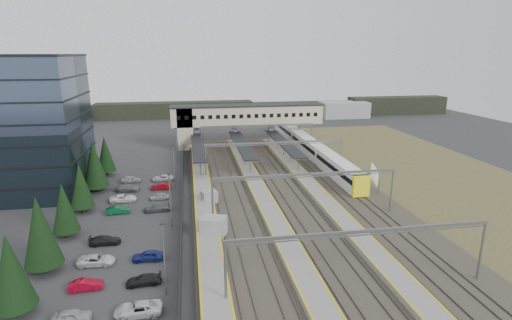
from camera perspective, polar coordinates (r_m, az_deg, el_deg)
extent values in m
plane|color=#2B2B2D|center=(67.58, -4.86, -6.25)|extent=(220.00, 220.00, 0.00)
cube|color=#38435A|center=(81.98, -31.88, 4.02)|extent=(24.00, 18.00, 24.00)
cube|color=black|center=(83.72, -31.07, -1.73)|extent=(24.30, 18.30, 0.25)
cube|color=black|center=(82.92, -31.39, 0.54)|extent=(24.30, 18.30, 0.25)
cube|color=black|center=(82.26, -31.72, 2.85)|extent=(24.30, 18.30, 0.25)
cube|color=black|center=(81.74, -32.05, 5.20)|extent=(24.30, 18.30, 0.25)
cube|color=black|center=(81.35, -32.38, 7.57)|extent=(24.30, 18.30, 0.25)
cube|color=black|center=(81.11, -32.72, 9.96)|extent=(24.30, 18.30, 0.25)
cylinder|color=black|center=(47.11, -30.92, -17.79)|extent=(0.44, 0.44, 1.20)
cone|color=black|center=(45.15, -31.64, -13.30)|extent=(3.90, 3.90, 7.50)
cylinder|color=black|center=(53.59, -27.87, -13.32)|extent=(0.44, 0.44, 1.20)
cone|color=black|center=(51.74, -28.49, -8.89)|extent=(4.26, 4.26, 8.20)
cylinder|color=black|center=(61.31, -25.34, -9.42)|extent=(0.44, 0.44, 1.20)
cone|color=black|center=(59.93, -25.74, -6.10)|extent=(3.54, 3.54, 6.80)
cylinder|color=black|center=(69.34, -23.41, -6.40)|extent=(0.44, 0.44, 1.20)
cone|color=black|center=(68.10, -23.75, -3.33)|extent=(3.64, 3.64, 7.00)
cylinder|color=black|center=(78.51, -21.77, -3.77)|extent=(0.44, 0.44, 1.20)
cone|color=black|center=(77.22, -22.10, -0.50)|extent=(4.42, 4.42, 8.50)
cylinder|color=black|center=(87.87, -20.48, -1.69)|extent=(0.44, 0.44, 1.20)
cone|color=black|center=(86.86, -20.72, 0.83)|extent=(3.74, 3.74, 7.20)
imported|color=#A5A5AA|center=(43.79, -24.77, -19.57)|extent=(3.58, 1.53, 1.21)
imported|color=#A4061F|center=(48.12, -23.14, -16.08)|extent=(3.63, 1.52, 1.17)
imported|color=silver|center=(52.61, -21.84, -13.13)|extent=(4.38, 2.18, 1.19)
imported|color=black|center=(57.25, -20.76, -10.68)|extent=(4.08, 1.77, 1.17)
imported|color=#0B542A|center=(66.81, -19.10, -6.76)|extent=(3.78, 1.59, 1.21)
imported|color=white|center=(71.70, -18.45, -5.20)|extent=(4.60, 2.45, 1.23)
imported|color=slate|center=(76.64, -17.88, -3.83)|extent=(4.54, 2.23, 1.27)
imported|color=#A2A3A6|center=(81.63, -17.38, -2.64)|extent=(3.87, 1.79, 1.28)
imported|color=silver|center=(42.57, -16.49, -19.74)|extent=(4.56, 2.11, 1.27)
imported|color=black|center=(47.04, -15.74, -16.16)|extent=(3.92, 1.81, 1.11)
imported|color=navy|center=(51.59, -15.16, -13.05)|extent=(3.85, 1.68, 1.29)
imported|color=#53575C|center=(66.03, -13.93, -6.61)|extent=(4.31, 2.01, 1.22)
imported|color=#A7A8AC|center=(70.99, -13.64, -5.09)|extent=(3.34, 1.50, 1.12)
imported|color=maroon|center=(75.97, -13.40, -3.69)|extent=(3.73, 1.35, 1.22)
imported|color=silver|center=(81.01, -13.18, -2.51)|extent=(4.27, 2.15, 1.16)
cylinder|color=slate|center=(43.11, -12.98, -13.75)|extent=(0.16, 0.16, 8.00)
cube|color=black|center=(41.36, -13.31, -8.88)|extent=(0.50, 0.25, 0.15)
cylinder|color=slate|center=(58.59, -12.13, -5.77)|extent=(0.16, 0.16, 8.00)
cube|color=black|center=(57.31, -12.35, -2.03)|extent=(0.50, 0.25, 0.15)
cylinder|color=slate|center=(75.69, -11.62, -0.96)|extent=(0.16, 0.16, 8.00)
cube|color=black|center=(74.71, -11.79, 1.99)|extent=(0.50, 0.25, 0.15)
cylinder|color=slate|center=(93.13, -11.31, 2.06)|extent=(0.16, 0.16, 8.00)
cube|color=black|center=(92.34, -11.44, 4.48)|extent=(0.50, 0.25, 0.15)
cube|color=#26282B|center=(71.77, -10.41, -4.30)|extent=(0.08, 90.00, 2.00)
cube|color=#96999B|center=(55.86, -6.09, -9.46)|extent=(3.98, 3.46, 2.78)
cube|color=#96999B|center=(67.45, -6.70, -5.32)|extent=(2.93, 2.66, 2.24)
cube|color=#3E3730|center=(74.00, 4.12, -4.23)|extent=(34.00, 90.00, 0.20)
cube|color=#59544C|center=(72.11, -5.78, -4.64)|extent=(0.08, 90.00, 0.14)
cube|color=#59544C|center=(72.21, -4.64, -4.58)|extent=(0.08, 90.00, 0.14)
cube|color=#59544C|center=(72.45, -2.61, -4.48)|extent=(0.08, 90.00, 0.14)
cube|color=#59544C|center=(72.63, -1.48, -4.42)|extent=(0.08, 90.00, 0.14)
cube|color=#59544C|center=(73.37, 2.05, -4.22)|extent=(0.08, 90.00, 0.14)
cube|color=#59544C|center=(73.66, 3.15, -4.15)|extent=(0.08, 90.00, 0.14)
cube|color=#59544C|center=(74.24, 5.09, -4.03)|extent=(0.08, 90.00, 0.14)
cube|color=#59544C|center=(74.61, 6.16, -3.97)|extent=(0.08, 90.00, 0.14)
cube|color=#59544C|center=(75.93, 9.48, -3.75)|extent=(0.08, 90.00, 0.14)
cube|color=#59544C|center=(76.40, 10.51, -3.68)|extent=(0.08, 90.00, 0.14)
cube|color=#59544C|center=(77.29, 12.29, -3.55)|extent=(0.08, 90.00, 0.14)
cube|color=#59544C|center=(77.83, 13.28, -3.48)|extent=(0.08, 90.00, 0.14)
cube|color=gray|center=(71.96, -7.60, -4.60)|extent=(3.20, 82.00, 0.90)
cube|color=gold|center=(71.78, -8.77, -4.30)|extent=(0.25, 82.00, 0.02)
cube|color=gold|center=(71.86, -6.45, -4.20)|extent=(0.25, 82.00, 0.02)
cube|color=gray|center=(72.91, 0.30, -4.19)|extent=(3.20, 82.00, 0.90)
cube|color=gold|center=(72.53, -0.84, -3.91)|extent=(0.25, 82.00, 0.02)
cube|color=gold|center=(73.00, 1.42, -3.79)|extent=(0.25, 82.00, 0.02)
cube|color=gray|center=(75.18, 7.84, -3.73)|extent=(3.20, 82.00, 0.90)
cube|color=gold|center=(74.63, 6.79, -3.47)|extent=(0.25, 82.00, 0.02)
cube|color=gold|center=(75.47, 8.91, -3.33)|extent=(0.25, 82.00, 0.02)
cube|color=black|center=(92.12, -8.22, 2.06)|extent=(3.00, 30.00, 0.25)
cube|color=slate|center=(92.16, -8.21, 1.96)|extent=(3.10, 30.00, 0.12)
cylinder|color=slate|center=(79.93, -7.90, -1.13)|extent=(0.20, 0.20, 3.10)
cylinder|color=slate|center=(86.20, -8.05, 0.06)|extent=(0.20, 0.20, 3.10)
cylinder|color=slate|center=(92.49, -8.18, 1.09)|extent=(0.20, 0.20, 3.10)
cylinder|color=slate|center=(98.82, -8.29, 1.99)|extent=(0.20, 0.20, 3.10)
cylinder|color=slate|center=(105.16, -8.39, 2.78)|extent=(0.20, 0.20, 3.10)
cube|color=black|center=(92.86, -2.04, 2.31)|extent=(3.00, 30.00, 0.25)
cube|color=slate|center=(92.90, -2.04, 2.22)|extent=(3.10, 30.00, 0.12)
cylinder|color=slate|center=(80.79, -0.80, -0.81)|extent=(0.20, 0.20, 3.10)
cylinder|color=slate|center=(86.99, -1.46, 0.35)|extent=(0.20, 0.20, 3.10)
cylinder|color=slate|center=(93.23, -2.03, 1.35)|extent=(0.20, 0.20, 3.10)
cylinder|color=slate|center=(99.51, -2.53, 2.22)|extent=(0.20, 0.20, 3.10)
cylinder|color=slate|center=(105.81, -2.97, 2.99)|extent=(0.20, 0.20, 3.10)
cube|color=black|center=(94.66, 3.98, 2.53)|extent=(3.00, 30.00, 0.25)
cube|color=slate|center=(94.69, 3.98, 2.44)|extent=(3.10, 30.00, 0.12)
cylinder|color=slate|center=(82.85, 6.05, -0.49)|extent=(0.20, 0.20, 3.10)
cylinder|color=slate|center=(88.90, 4.94, 0.62)|extent=(0.20, 0.20, 3.10)
cylinder|color=slate|center=(95.02, 3.96, 1.58)|extent=(0.20, 0.20, 3.10)
cylinder|color=slate|center=(101.19, 3.11, 2.43)|extent=(0.20, 0.20, 3.10)
cylinder|color=slate|center=(107.39, 2.35, 3.18)|extent=(0.20, 0.20, 3.10)
cube|color=#C6B597|center=(107.11, -1.26, 6.48)|extent=(40.00, 6.00, 5.00)
cube|color=black|center=(106.76, -1.27, 7.83)|extent=(40.40, 6.40, 0.30)
cube|color=#C6B597|center=(106.51, -10.10, 4.56)|extent=(4.00, 6.00, 11.00)
cube|color=black|center=(103.04, -11.02, 5.92)|extent=(1.00, 0.06, 1.00)
cube|color=black|center=(103.01, -9.90, 5.97)|extent=(1.00, 0.06, 1.00)
cube|color=black|center=(103.02, -8.79, 6.02)|extent=(1.00, 0.06, 1.00)
cube|color=black|center=(103.06, -7.67, 6.06)|extent=(1.00, 0.06, 1.00)
cube|color=black|center=(103.15, -6.55, 6.10)|extent=(1.00, 0.06, 1.00)
cube|color=black|center=(103.27, -5.44, 6.15)|extent=(1.00, 0.06, 1.00)
cube|color=black|center=(103.43, -4.33, 6.18)|extent=(1.00, 0.06, 1.00)
cube|color=black|center=(103.63, -3.22, 6.22)|extent=(1.00, 0.06, 1.00)
cube|color=black|center=(103.87, -2.12, 6.25)|extent=(1.00, 0.06, 1.00)
cube|color=black|center=(104.15, -1.02, 6.29)|extent=(1.00, 0.06, 1.00)
cube|color=black|center=(104.46, 0.07, 6.32)|extent=(1.00, 0.06, 1.00)
cube|color=black|center=(104.81, 1.15, 6.34)|extent=(1.00, 0.06, 1.00)
cube|color=black|center=(105.20, 2.23, 6.37)|extent=(1.00, 0.06, 1.00)
cube|color=black|center=(105.62, 3.30, 6.39)|extent=(1.00, 0.06, 1.00)
cube|color=black|center=(106.08, 4.36, 6.41)|extent=(1.00, 0.06, 1.00)
cube|color=black|center=(106.58, 5.41, 6.42)|extent=(1.00, 0.06, 1.00)
cube|color=black|center=(107.11, 6.45, 6.44)|extent=(1.00, 0.06, 1.00)
cube|color=black|center=(107.67, 7.48, 6.45)|extent=(1.00, 0.06, 1.00)
cube|color=black|center=(108.27, 8.50, 6.46)|extent=(1.00, 0.06, 1.00)
cube|color=gray|center=(106.98, -9.23, 3.28)|extent=(1.20, 1.60, 6.00)
cube|color=gray|center=(106.99, -8.43, 3.31)|extent=(1.20, 1.60, 6.00)
cube|color=gray|center=(107.63, -3.09, 3.53)|extent=(1.20, 1.60, 6.00)
cube|color=gray|center=(109.19, 2.14, 3.70)|extent=(1.20, 1.60, 6.00)
cube|color=gray|center=(111.20, 6.44, 3.83)|extent=(1.20, 1.60, 6.00)
cylinder|color=slate|center=(40.74, -4.38, -16.01)|extent=(0.28, 0.28, 7.00)
cylinder|color=slate|center=(51.03, 29.47, -11.33)|extent=(0.28, 0.28, 7.00)
cube|color=slate|center=(42.44, 14.98, -9.84)|extent=(28.40, 0.25, 0.35)
cube|color=slate|center=(42.61, 14.95, -10.33)|extent=(28.40, 0.12, 0.12)
cylinder|color=slate|center=(58.75, -6.22, -5.97)|extent=(0.28, 0.28, 7.00)
cylinder|color=slate|center=(66.30, 18.77, -4.23)|extent=(0.28, 0.28, 7.00)
cube|color=slate|center=(59.94, 7.17, -2.03)|extent=(28.40, 0.25, 0.35)
cube|color=slate|center=(60.06, 7.15, -2.39)|extent=(28.40, 0.12, 0.12)
cylinder|color=slate|center=(79.67, -7.21, -0.34)|extent=(0.28, 0.28, 7.00)
cylinder|color=slate|center=(85.38, 11.90, 0.50)|extent=(0.28, 0.28, 7.00)
cube|color=slate|center=(80.55, 2.71, 2.50)|extent=(28.40, 0.25, 0.35)
cube|color=slate|center=(80.63, 2.71, 2.23)|extent=(28.40, 0.12, 0.12)
cylinder|color=slate|center=(99.09, -7.74, 2.70)|extent=(0.28, 0.28, 7.00)
cylinder|color=slate|center=(103.74, 7.92, 3.25)|extent=(0.28, 0.28, 7.00)
cube|color=slate|center=(99.80, 0.27, 4.97)|extent=(28.40, 0.25, 0.35)
cube|color=slate|center=(99.87, 0.27, 4.74)|extent=(28.40, 0.12, 0.12)
cube|color=white|center=(80.44, 11.83, -1.35)|extent=(2.95, 20.48, 3.79)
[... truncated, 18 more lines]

